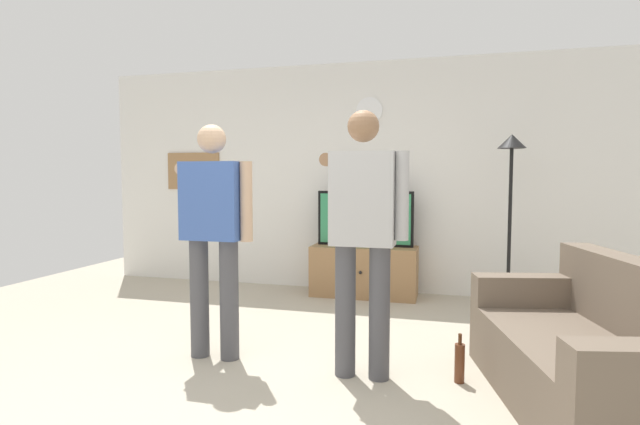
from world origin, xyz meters
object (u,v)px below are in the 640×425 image
framed_picture (194,171)px  side_couch (592,355)px  wall_clock (369,110)px  beverage_bottle (460,362)px  tv_stand (364,271)px  television (365,219)px  floor_lamp (511,185)px  person_standing_nearer_lamp (214,226)px  person_standing_nearer_couch (363,227)px

framed_picture → side_couch: size_ratio=0.40×
wall_clock → beverage_bottle: (1.03, -2.48, -2.00)m
tv_stand → beverage_bottle: size_ratio=3.63×
television → beverage_bottle: 2.58m
tv_stand → wall_clock: (-0.00, 0.29, 1.85)m
wall_clock → floor_lamp: (1.52, -0.46, -0.85)m
television → wall_clock: wall_clock is taller
beverage_bottle → television: bearing=114.7°
person_standing_nearer_lamp → side_couch: person_standing_nearer_lamp is taller
person_standing_nearer_lamp → person_standing_nearer_couch: person_standing_nearer_couch is taller
floor_lamp → person_standing_nearer_couch: bearing=-118.5°
floor_lamp → person_standing_nearer_lamp: (-2.27, -2.02, -0.28)m
wall_clock → side_couch: (1.77, -2.67, -1.81)m
wall_clock → person_standing_nearer_couch: wall_clock is taller
side_couch → wall_clock: bearing=123.5°
television → person_standing_nearer_couch: size_ratio=0.61×
television → wall_clock: 1.27m
tv_stand → framed_picture: bearing=172.7°
tv_stand → side_couch: bearing=-53.4°
beverage_bottle → floor_lamp: bearing=76.3°
person_standing_nearer_lamp → framed_picture: bearing=122.1°
side_couch → beverage_bottle: bearing=166.1°
wall_clock → person_standing_nearer_couch: 2.80m
wall_clock → person_standing_nearer_lamp: bearing=-106.8°
wall_clock → floor_lamp: size_ratio=0.17×
tv_stand → framed_picture: 2.59m
television → beverage_bottle: television is taller
side_couch → beverage_bottle: 0.78m
framed_picture → person_standing_nearer_lamp: person_standing_nearer_lamp is taller
framed_picture → side_couch: bearing=-33.3°
tv_stand → television: 0.60m
television → person_standing_nearer_couch: person_standing_nearer_couch is taller
framed_picture → beverage_bottle: 4.36m
television → person_standing_nearer_couch: bearing=-80.4°
wall_clock → person_standing_nearer_lamp: (-0.75, -2.47, -1.14)m
tv_stand → framed_picture: framed_picture is taller
wall_clock → person_standing_nearer_lamp: wall_clock is taller
person_standing_nearer_lamp → beverage_bottle: size_ratio=5.31×
television → person_standing_nearer_lamp: (-0.75, -2.23, 0.11)m
television → beverage_bottle: bearing=-65.3°
television → framed_picture: (-2.30, 0.25, 0.55)m
television → person_standing_nearer_lamp: 2.35m
floor_lamp → beverage_bottle: 2.38m
floor_lamp → person_standing_nearer_lamp: floor_lamp is taller
tv_stand → wall_clock: 1.87m
television → beverage_bottle: (1.03, -2.24, -0.75)m
tv_stand → side_couch: (1.77, -2.38, 0.03)m
framed_picture → beverage_bottle: framed_picture is taller
framed_picture → person_standing_nearer_couch: bearing=-43.5°
person_standing_nearer_lamp → floor_lamp: bearing=41.6°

